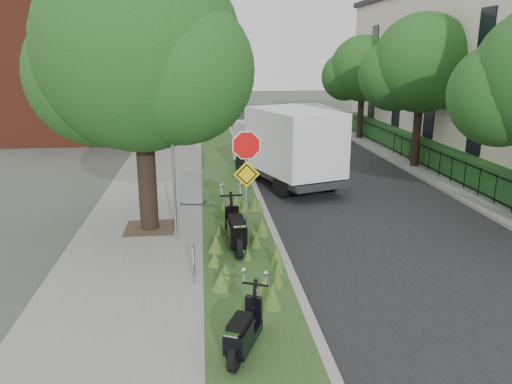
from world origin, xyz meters
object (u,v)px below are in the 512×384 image
Objects in this scene: sign_assembly at (247,168)px; box_truck at (287,143)px; scooter_near at (236,234)px; scooter_far at (243,337)px; utility_cabinet at (193,189)px.

sign_assembly is 7.47m from box_truck.
scooter_near is 7.41m from box_truck.
sign_assembly is 1.77m from scooter_near.
scooter_far is at bearing -103.12° from box_truck.
box_truck is 5.78× the size of utility_cabinet.
utility_cabinet is (-3.61, -2.50, -1.04)m from box_truck.
scooter_far is 1.46× the size of utility_cabinet.
scooter_near is 1.93× the size of utility_cabinet.
scooter_near is 0.33× the size of box_truck.
scooter_far is at bearing -84.12° from utility_cabinet.
sign_assembly is 3.09× the size of utility_cabinet.
scooter_near is at bearing 87.37° from scooter_far.
box_truck reaches higher than utility_cabinet.
box_truck is 4.51m from utility_cabinet.
utility_cabinet is (-1.40, 4.61, -1.71)m from sign_assembly.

